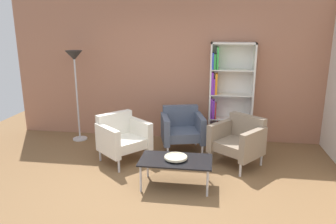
% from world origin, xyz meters
% --- Properties ---
extents(ground_plane, '(8.32, 8.32, 0.00)m').
position_xyz_m(ground_plane, '(0.00, 0.00, 0.00)').
color(ground_plane, brown).
extents(brick_back_panel, '(6.40, 0.12, 2.90)m').
position_xyz_m(brick_back_panel, '(0.00, 2.46, 1.45)').
color(brick_back_panel, '#A87056').
rests_on(brick_back_panel, ground_plane).
extents(bookshelf_tall, '(0.80, 0.30, 1.90)m').
position_xyz_m(bookshelf_tall, '(1.02, 2.25, 0.94)').
color(bookshelf_tall, silver).
rests_on(bookshelf_tall, ground_plane).
extents(coffee_table_low, '(1.00, 0.56, 0.40)m').
position_xyz_m(coffee_table_low, '(0.30, 0.37, 0.37)').
color(coffee_table_low, black).
rests_on(coffee_table_low, ground_plane).
extents(decorative_bowl, '(0.32, 0.32, 0.05)m').
position_xyz_m(decorative_bowl, '(0.30, 0.37, 0.43)').
color(decorative_bowl, beige).
rests_on(decorative_bowl, coffee_table_low).
extents(armchair_by_bookshelf, '(0.86, 0.81, 0.78)m').
position_xyz_m(armchair_by_bookshelf, '(0.24, 1.73, 0.41)').
color(armchair_by_bookshelf, '#4C566B').
rests_on(armchair_by_bookshelf, ground_plane).
extents(armchair_spare_guest, '(0.95, 0.94, 0.78)m').
position_xyz_m(armchair_spare_guest, '(1.20, 1.27, 0.41)').
color(armchair_spare_guest, gray).
rests_on(armchair_spare_guest, ground_plane).
extents(armchair_corner_red, '(0.94, 0.95, 0.78)m').
position_xyz_m(armchair_corner_red, '(-0.69, 1.14, 0.41)').
color(armchair_corner_red, white).
rests_on(armchair_corner_red, ground_plane).
extents(floor_lamp_torchiere, '(0.32, 0.32, 1.74)m').
position_xyz_m(floor_lamp_torchiere, '(-1.82, 2.01, 1.45)').
color(floor_lamp_torchiere, silver).
rests_on(floor_lamp_torchiere, ground_plane).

